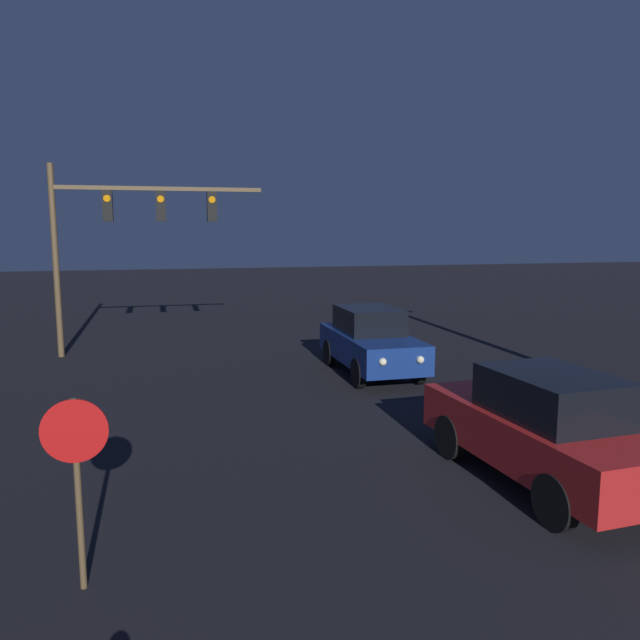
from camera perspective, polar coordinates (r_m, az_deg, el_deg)
car_near at (r=9.82m, az=19.75°, el=-9.22°), size 1.93×4.37×1.72m
car_far at (r=16.21m, az=4.63°, el=-1.91°), size 1.72×4.30×1.72m
traffic_signal_mast at (r=19.44m, az=-17.67°, el=8.40°), size 6.10×0.30×5.59m
stop_sign at (r=6.97m, az=-21.39°, el=-11.76°), size 0.66×0.07×2.06m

